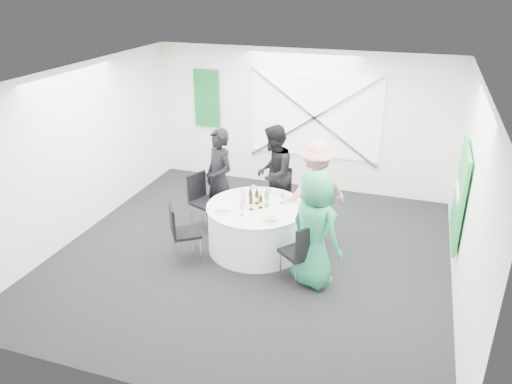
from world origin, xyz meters
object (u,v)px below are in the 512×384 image
(banquet_table, at_px, (256,227))
(person_man_back_left, at_px, (219,179))
(chair_back_left, at_px, (202,196))
(chair_back_right, at_px, (319,216))
(person_woman_green, at_px, (315,229))
(person_man_back, at_px, (274,173))
(green_water_bottle, at_px, (267,199))
(chair_front_left, at_px, (181,228))
(clear_water_bottle, at_px, (243,199))
(person_woman_pink, at_px, (315,191))
(chair_back, at_px, (278,190))
(chair_front_right, at_px, (302,249))

(banquet_table, xyz_separation_m, person_man_back_left, (-0.86, 0.59, 0.50))
(chair_back_left, height_order, chair_back_right, chair_back_left)
(banquet_table, bearing_deg, person_woman_green, -31.08)
(banquet_table, height_order, person_man_back, person_man_back)
(person_man_back_left, xyz_separation_m, green_water_bottle, (1.02, -0.54, 0.01))
(banquet_table, height_order, chair_front_left, chair_front_left)
(chair_back_left, xyz_separation_m, green_water_bottle, (1.32, -0.43, 0.32))
(chair_front_left, height_order, clear_water_bottle, clear_water_bottle)
(person_man_back_left, height_order, person_woman_pink, person_man_back_left)
(chair_back_left, relative_size, person_man_back_left, 0.54)
(banquet_table, xyz_separation_m, person_woman_pink, (0.80, 0.64, 0.48))
(person_woman_pink, bearing_deg, chair_back, -73.09)
(chair_front_left, height_order, person_woman_green, person_woman_green)
(banquet_table, bearing_deg, person_man_back, 92.85)
(banquet_table, bearing_deg, chair_front_right, -38.37)
(person_man_back_left, xyz_separation_m, person_man_back, (0.80, 0.56, -0.01))
(chair_back, relative_size, chair_front_left, 1.04)
(chair_back_left, bearing_deg, clear_water_bottle, -96.36)
(banquet_table, xyz_separation_m, chair_back_left, (-1.15, 0.48, 0.18))
(banquet_table, distance_m, chair_back_left, 1.26)
(chair_back, height_order, person_man_back_left, person_man_back_left)
(person_man_back_left, bearing_deg, chair_front_left, -61.39)
(person_man_back, height_order, clear_water_bottle, person_man_back)
(person_man_back_left, relative_size, clear_water_bottle, 6.03)
(chair_front_right, xyz_separation_m, person_man_back_left, (-1.78, 1.32, 0.32))
(chair_back_right, distance_m, clear_water_bottle, 1.28)
(person_man_back_left, bearing_deg, person_woman_green, 1.81)
(chair_back_right, relative_size, green_water_bottle, 2.71)
(chair_back_right, bearing_deg, clear_water_bottle, -92.16)
(chair_front_left, xyz_separation_m, clear_water_bottle, (0.79, 0.63, 0.33))
(banquet_table, relative_size, person_man_back, 0.90)
(chair_front_right, distance_m, chair_front_left, 1.91)
(chair_back_left, bearing_deg, person_woman_pink, -62.77)
(person_man_back, bearing_deg, person_woman_green, 29.35)
(banquet_table, distance_m, person_man_back, 1.25)
(person_woman_green, bearing_deg, banquet_table, 0.00)
(banquet_table, xyz_separation_m, chair_front_right, (0.93, -0.73, 0.18))
(chair_front_right, bearing_deg, person_man_back, -114.01)
(chair_front_right, xyz_separation_m, green_water_bottle, (-0.76, 0.78, 0.33))
(chair_front_left, distance_m, clear_water_bottle, 1.06)
(chair_front_right, bearing_deg, person_woman_pink, -136.30)
(chair_back_left, height_order, person_woman_pink, person_woman_pink)
(chair_back_left, height_order, person_man_back, person_man_back)
(person_man_back, height_order, person_woman_green, person_man_back)
(chair_back_right, height_order, person_woman_green, person_woman_green)
(banquet_table, bearing_deg, chair_back_left, 157.39)
(person_woman_green, bearing_deg, person_man_back_left, -1.50)
(chair_back, bearing_deg, green_water_bottle, -81.78)
(clear_water_bottle, bearing_deg, green_water_bottle, 14.79)
(chair_back_right, distance_m, person_man_back_left, 1.81)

